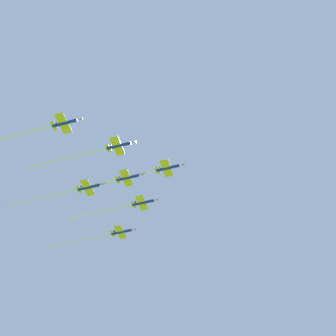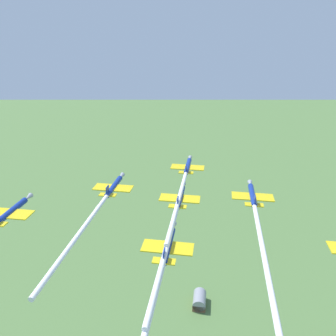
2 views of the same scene
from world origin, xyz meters
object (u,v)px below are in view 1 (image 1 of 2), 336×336
Objects in this scene: jet_starboard_inner at (94,152)px; jet_port_inner at (123,207)px; jet_port_outer at (107,182)px; jet_port_trail at (67,192)px; jet_center_rear at (43,128)px; jet_lead at (146,173)px; jet_starboard_outer at (102,236)px.

jet_port_inner is at bearing 177.80° from jet_starboard_inner.
jet_port_outer is (-1.38, 16.53, -0.91)m from jet_starboard_inner.
jet_port_outer is 0.97× the size of jet_port_trail.
jet_port_inner is 0.96× the size of jet_port_trail.
jet_lead is at bearing 135.75° from jet_center_rear.
jet_port_trail is at bearing -90.00° from jet_lead.
jet_starboard_outer is at bearing -133.85° from jet_port_inner.
jet_center_rear is at bearing 7.60° from jet_port_trail.
jet_port_inner is 1.00× the size of jet_port_outer.
jet_starboard_outer is 1.06× the size of jet_center_rear.
jet_center_rear is 0.94× the size of jet_port_trail.
jet_port_outer is (-0.74, -16.66, -0.76)m from jet_port_inner.
jet_starboard_inner reaches higher than jet_center_rear.
jet_lead is at bearing 45.21° from jet_starboard_outer.
jet_center_rear is at bearing -17.99° from jet_port_inner.
jet_starboard_outer is (-35.29, 31.18, 0.89)m from jet_lead.
jet_lead is 46.31m from jet_center_rear.
jet_lead is 1.05× the size of jet_center_rear.
jet_lead is 24.06m from jet_starboard_inner.
jet_starboard_inner is at bearing 49.34° from jet_port_trail.
jet_port_trail is (-18.86, -1.09, -0.70)m from jet_port_outer.
jet_lead is 17.86m from jet_port_outer.
jet_port_inner is 0.93× the size of jet_starboard_inner.
jet_port_inner reaches higher than jet_center_rear.
jet_port_outer is at bearing -5.85° from jet_port_inner.
jet_port_inner reaches higher than jet_port_trail.
jet_starboard_outer reaches higher than jet_lead.
jet_starboard_outer is 66.37m from jet_center_rear.
jet_starboard_inner is at bearing -46.42° from jet_lead.
jet_center_rear is at bearing -41.90° from jet_starboard_inner.
jet_starboard_inner is (0.65, -33.19, 0.15)m from jet_port_inner.
jet_port_outer is (-17.82, -1.03, -0.63)m from jet_lead.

